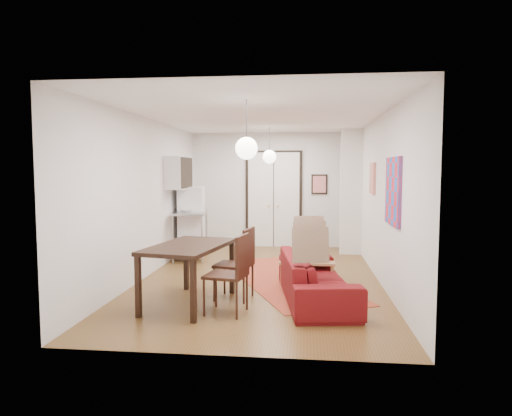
# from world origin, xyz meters

# --- Properties ---
(floor) EXTENTS (7.00, 7.00, 0.00)m
(floor) POSITION_xyz_m (0.00, 0.00, 0.00)
(floor) COLOR brown
(floor) RESTS_ON ground
(ceiling) EXTENTS (4.20, 7.00, 0.02)m
(ceiling) POSITION_xyz_m (0.00, 0.00, 2.90)
(ceiling) COLOR white
(ceiling) RESTS_ON wall_back
(wall_back) EXTENTS (4.20, 0.02, 2.90)m
(wall_back) POSITION_xyz_m (0.00, 3.50, 1.45)
(wall_back) COLOR silver
(wall_back) RESTS_ON floor
(wall_front) EXTENTS (4.20, 0.02, 2.90)m
(wall_front) POSITION_xyz_m (0.00, -3.50, 1.45)
(wall_front) COLOR silver
(wall_front) RESTS_ON floor
(wall_left) EXTENTS (0.02, 7.00, 2.90)m
(wall_left) POSITION_xyz_m (-2.10, 0.00, 1.45)
(wall_left) COLOR silver
(wall_left) RESTS_ON floor
(wall_right) EXTENTS (0.02, 7.00, 2.90)m
(wall_right) POSITION_xyz_m (2.10, 0.00, 1.45)
(wall_right) COLOR silver
(wall_right) RESTS_ON floor
(double_doors) EXTENTS (1.44, 0.06, 2.50)m
(double_doors) POSITION_xyz_m (0.00, 3.46, 1.20)
(double_doors) COLOR white
(double_doors) RESTS_ON wall_back
(stub_partition) EXTENTS (0.50, 0.10, 2.90)m
(stub_partition) POSITION_xyz_m (1.85, 2.55, 1.45)
(stub_partition) COLOR silver
(stub_partition) RESTS_ON floor
(wall_cabinet) EXTENTS (0.35, 1.00, 0.70)m
(wall_cabinet) POSITION_xyz_m (-1.92, 1.50, 1.90)
(wall_cabinet) COLOR silver
(wall_cabinet) RESTS_ON wall_left
(painting_popart) EXTENTS (0.05, 1.00, 1.00)m
(painting_popart) POSITION_xyz_m (2.08, -1.25, 1.65)
(painting_popart) COLOR red
(painting_popart) RESTS_ON wall_right
(painting_abstract) EXTENTS (0.05, 0.50, 0.60)m
(painting_abstract) POSITION_xyz_m (2.08, 0.80, 1.80)
(painting_abstract) COLOR beige
(painting_abstract) RESTS_ON wall_right
(poster_back) EXTENTS (0.40, 0.03, 0.50)m
(poster_back) POSITION_xyz_m (1.15, 3.47, 1.60)
(poster_back) COLOR red
(poster_back) RESTS_ON wall_back
(print_left) EXTENTS (0.03, 0.44, 0.54)m
(print_left) POSITION_xyz_m (-2.07, 2.00, 1.95)
(print_left) COLOR #925B3C
(print_left) RESTS_ON wall_left
(pendant_back) EXTENTS (0.30, 0.30, 0.80)m
(pendant_back) POSITION_xyz_m (0.00, 2.00, 2.25)
(pendant_back) COLOR silver
(pendant_back) RESTS_ON ceiling
(pendant_front) EXTENTS (0.30, 0.30, 0.80)m
(pendant_front) POSITION_xyz_m (0.00, -2.00, 2.25)
(pendant_front) COLOR silver
(pendant_front) RESTS_ON ceiling
(kilim_rug) EXTENTS (2.88, 4.16, 0.01)m
(kilim_rug) POSITION_xyz_m (0.44, -0.05, 0.00)
(kilim_rug) COLOR #B0412C
(kilim_rug) RESTS_ON floor
(sofa) EXTENTS (1.24, 2.47, 0.69)m
(sofa) POSITION_xyz_m (0.96, -1.30, 0.34)
(sofa) COLOR maroon
(sofa) RESTS_ON floor
(coffee_table) EXTENTS (0.94, 0.53, 0.42)m
(coffee_table) POSITION_xyz_m (0.84, -0.35, 0.36)
(coffee_table) COLOR tan
(coffee_table) RESTS_ON floor
(potted_plant) EXTENTS (0.37, 0.32, 0.41)m
(potted_plant) POSITION_xyz_m (0.94, -0.35, 0.62)
(potted_plant) COLOR #2F5B28
(potted_plant) RESTS_ON coffee_table
(kitchen_counter) EXTENTS (0.87, 1.46, 1.05)m
(kitchen_counter) POSITION_xyz_m (-1.74, 1.76, 0.71)
(kitchen_counter) COLOR #B4B6B9
(kitchen_counter) RESTS_ON floor
(bowl) EXTENTS (0.31, 0.31, 0.06)m
(bowl) POSITION_xyz_m (-1.75, 1.46, 1.08)
(bowl) COLOR silver
(bowl) RESTS_ON kitchen_counter
(soap_bottle) EXTENTS (0.13, 0.12, 0.22)m
(soap_bottle) POSITION_xyz_m (-1.75, 2.01, 1.16)
(soap_bottle) COLOR teal
(soap_bottle) RESTS_ON kitchen_counter
(fridge) EXTENTS (0.63, 0.63, 1.59)m
(fridge) POSITION_xyz_m (-1.75, 1.87, 0.79)
(fridge) COLOR white
(fridge) RESTS_ON floor
(dining_table) EXTENTS (1.18, 1.73, 0.88)m
(dining_table) POSITION_xyz_m (-0.88, -1.71, 0.78)
(dining_table) COLOR black
(dining_table) RESTS_ON floor
(dining_chair_near) EXTENTS (0.61, 0.79, 1.09)m
(dining_chair_near) POSITION_xyz_m (-0.28, -1.25, 0.64)
(dining_chair_near) COLOR #351A11
(dining_chair_near) RESTS_ON floor
(dining_chair_far) EXTENTS (0.61, 0.79, 1.09)m
(dining_chair_far) POSITION_xyz_m (-0.28, -1.95, 0.64)
(dining_chair_far) COLOR #351A11
(dining_chair_far) RESTS_ON floor
(black_side_chair) EXTENTS (0.40, 0.40, 0.82)m
(black_side_chair) POSITION_xyz_m (0.88, 3.23, 0.48)
(black_side_chair) COLOR black
(black_side_chair) RESTS_ON floor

